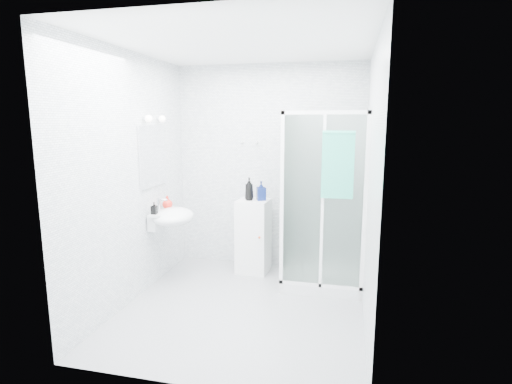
% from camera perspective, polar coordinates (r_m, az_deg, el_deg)
% --- Properties ---
extents(room, '(2.40, 2.60, 2.60)m').
position_cam_1_polar(room, '(3.90, -1.89, 1.32)').
color(room, white).
rests_on(room, ground).
extents(shower_enclosure, '(0.90, 0.95, 2.00)m').
position_cam_1_polar(shower_enclosure, '(4.72, 8.57, -7.85)').
color(shower_enclosure, white).
rests_on(shower_enclosure, ground).
extents(wall_basin, '(0.46, 0.56, 0.35)m').
position_cam_1_polar(wall_basin, '(4.75, -12.01, -3.50)').
color(wall_basin, white).
rests_on(wall_basin, ground).
extents(mirror, '(0.02, 0.60, 0.70)m').
position_cam_1_polar(mirror, '(4.72, -14.52, 4.99)').
color(mirror, white).
rests_on(mirror, room).
extents(vanity_lights, '(0.10, 0.40, 0.08)m').
position_cam_1_polar(vanity_lights, '(4.69, -14.20, 10.11)').
color(vanity_lights, silver).
rests_on(vanity_lights, room).
extents(wall_hooks, '(0.23, 0.06, 0.03)m').
position_cam_1_polar(wall_hooks, '(5.14, -0.97, 7.04)').
color(wall_hooks, silver).
rests_on(wall_hooks, room).
extents(storage_cabinet, '(0.40, 0.42, 0.93)m').
position_cam_1_polar(storage_cabinet, '(5.07, -0.38, -6.30)').
color(storage_cabinet, white).
rests_on(storage_cabinet, ground).
extents(hand_towel, '(0.32, 0.05, 0.68)m').
position_cam_1_polar(hand_towel, '(4.11, 11.62, 4.03)').
color(hand_towel, teal).
rests_on(hand_towel, shower_enclosure).
extents(shampoo_bottle_a, '(0.14, 0.14, 0.28)m').
position_cam_1_polar(shampoo_bottle_a, '(4.93, -0.99, 0.45)').
color(shampoo_bottle_a, black).
rests_on(shampoo_bottle_a, storage_cabinet).
extents(shampoo_bottle_b, '(0.14, 0.14, 0.24)m').
position_cam_1_polar(shampoo_bottle_b, '(4.92, 0.75, 0.18)').
color(shampoo_bottle_b, '#0D1B53').
rests_on(shampoo_bottle_b, storage_cabinet).
extents(soap_dispenser_orange, '(0.13, 0.13, 0.15)m').
position_cam_1_polar(soap_dispenser_orange, '(4.88, -12.55, -1.43)').
color(soap_dispenser_orange, red).
rests_on(soap_dispenser_orange, wall_basin).
extents(soap_dispenser_black, '(0.06, 0.07, 0.14)m').
position_cam_1_polar(soap_dispenser_black, '(4.63, -14.35, -2.25)').
color(soap_dispenser_black, black).
rests_on(soap_dispenser_black, wall_basin).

